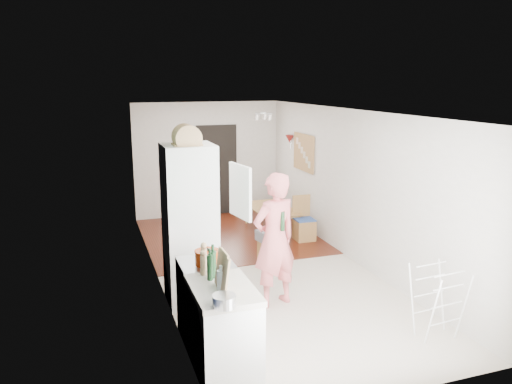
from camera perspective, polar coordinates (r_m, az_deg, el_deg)
room_shell at (r=7.70m, az=0.53°, el=-0.10°), size 3.20×7.00×2.50m
floor at (r=8.07m, az=0.51°, el=-8.79°), size 3.20×7.00×0.01m
wood_floor_overlay at (r=9.73m, az=-3.11°, el=-4.97°), size 3.20×3.30×0.01m
sage_wall_panel at (r=5.28m, az=-8.57°, el=0.47°), size 0.02×3.00×1.30m
tile_splashback at (r=4.97m, az=-7.07°, el=-8.72°), size 0.02×1.90×0.50m
doorway_recess at (r=11.08m, az=-4.48°, el=2.48°), size 0.90×0.04×2.00m
base_cabinet at (r=5.33m, az=-3.74°, el=-15.63°), size 0.60×0.90×0.86m
worktop at (r=5.12m, az=-3.82°, el=-11.10°), size 0.62×0.92×0.06m
range_cooker at (r=5.97m, az=-5.67°, el=-12.27°), size 0.60×0.60×0.88m
cooker_top at (r=5.80m, az=-5.77°, el=-8.14°), size 0.60×0.60×0.04m
fridge_housing at (r=6.69m, az=-7.56°, el=-3.74°), size 0.66×0.66×2.15m
fridge_door at (r=6.44m, az=-1.82°, el=0.07°), size 0.14×0.56×0.70m
fridge_interior at (r=6.64m, az=-5.06°, el=0.42°), size 0.02×0.52×0.66m
pinboard at (r=9.97m, az=5.50°, el=4.52°), size 0.03×0.90×0.70m
pinboard_frame at (r=9.96m, az=5.42°, el=4.52°), size 0.00×0.94×0.74m
wall_sconce at (r=10.52m, az=3.86°, el=6.08°), size 0.18×0.18×0.16m
person at (r=6.53m, az=2.14°, el=-4.14°), size 0.88×0.70×2.13m
dining_table at (r=9.98m, az=1.88°, el=-3.32°), size 0.67×1.18×0.41m
dining_chair at (r=9.37m, az=5.55°, el=-3.06°), size 0.37×0.37×0.84m
stool at (r=8.17m, az=1.72°, el=-6.92°), size 0.41×0.41×0.42m
grey_drape at (r=8.03m, az=1.71°, el=-5.03°), size 0.45×0.45×0.17m
drying_rack at (r=6.28m, az=20.03°, el=-11.79°), size 0.48×0.44×0.87m
bread_bin at (r=6.39m, az=-7.93°, el=6.17°), size 0.39×0.38×0.19m
red_casserole at (r=5.68m, az=-5.60°, el=-7.45°), size 0.29×0.29×0.17m
steel_pan at (r=4.69m, az=-3.67°, el=-12.31°), size 0.29×0.29×0.11m
held_bottle at (r=6.42m, az=3.06°, el=-3.35°), size 0.05×0.05×0.25m
bottle_a at (r=5.31m, az=-4.93°, el=-8.22°), size 0.07×0.07×0.29m
bottle_b at (r=5.24m, az=-5.29°, el=-8.58°), size 0.07×0.07×0.28m
bottle_c at (r=4.99m, az=-3.99°, el=-10.08°), size 0.10×0.10×0.21m
pepper_mill_front at (r=5.53m, az=-5.96°, el=-7.63°), size 0.07×0.07×0.24m
pepper_mill_back at (r=5.39m, az=-6.09°, el=-8.34°), size 0.07×0.07×0.21m
chopping_boards at (r=4.96m, az=-3.85°, el=-9.01°), size 0.14×0.29×0.40m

